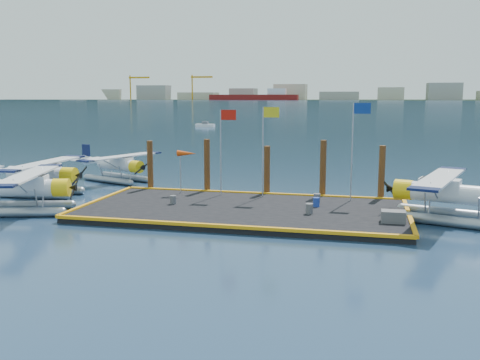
% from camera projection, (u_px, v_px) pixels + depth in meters
% --- Properties ---
extents(ground, '(4000.00, 4000.00, 0.00)m').
position_uv_depth(ground, '(243.00, 214.00, 33.69)').
color(ground, '#182D49').
rests_on(ground, ground).
extents(dock, '(20.00, 10.00, 0.40)m').
position_uv_depth(dock, '(243.00, 211.00, 33.66)').
color(dock, black).
rests_on(dock, ground).
extents(dock_bumpers, '(20.25, 10.25, 0.18)m').
position_uv_depth(dock_bumpers, '(243.00, 206.00, 33.61)').
color(dock_bumpers, orange).
rests_on(dock_bumpers, dock).
extents(far_backdrop, '(3050.00, 2050.00, 810.00)m').
position_uv_depth(far_backdrop, '(445.00, 95.00, 1647.83)').
color(far_backdrop, black).
rests_on(far_backdrop, ground).
extents(seaplane_a, '(8.75, 9.42, 3.35)m').
position_uv_depth(seaplane_a, '(24.00, 190.00, 33.61)').
color(seaplane_a, gray).
rests_on(seaplane_a, ground).
extents(seaplane_b, '(8.54, 9.40, 3.36)m').
position_uv_depth(seaplane_b, '(40.00, 176.00, 39.47)').
color(seaplane_b, gray).
rests_on(seaplane_b, ground).
extents(seaplane_c, '(7.90, 8.34, 3.03)m').
position_uv_depth(seaplane_c, '(119.00, 167.00, 45.98)').
color(seaplane_c, gray).
rests_on(seaplane_c, ground).
extents(seaplane_d, '(9.21, 9.87, 3.52)m').
position_uv_depth(seaplane_d, '(446.00, 196.00, 31.32)').
color(seaplane_d, gray).
rests_on(seaplane_d, ground).
extents(drum_0, '(0.39, 0.39, 0.55)m').
position_uv_depth(drum_0, '(173.00, 200.00, 34.67)').
color(drum_0, '#505054').
rests_on(drum_0, dock).
extents(drum_1, '(0.44, 0.44, 0.62)m').
position_uv_depth(drum_1, '(309.00, 209.00, 31.77)').
color(drum_1, '#505054').
rests_on(drum_1, dock).
extents(drum_2, '(0.42, 0.42, 0.59)m').
position_uv_depth(drum_2, '(316.00, 202.00, 33.82)').
color(drum_2, '#1B3596').
rests_on(drum_2, dock).
extents(drum_4, '(0.44, 0.44, 0.62)m').
position_uv_depth(drum_4, '(317.00, 198.00, 34.97)').
color(drum_4, '#505054').
rests_on(drum_4, dock).
extents(crate, '(1.32, 0.88, 0.66)m').
position_uv_depth(crate, '(393.00, 217.00, 29.63)').
color(crate, '#505054').
rests_on(crate, dock).
extents(flagpole_red, '(1.14, 0.08, 6.00)m').
position_uv_depth(flagpole_red, '(224.00, 139.00, 37.18)').
color(flagpole_red, '#95969D').
rests_on(flagpole_red, dock).
extents(flagpole_yellow, '(1.14, 0.08, 6.20)m').
position_uv_depth(flagpole_yellow, '(266.00, 138.00, 36.48)').
color(flagpole_yellow, '#95969D').
rests_on(flagpole_yellow, dock).
extents(flagpole_blue, '(1.14, 0.08, 6.50)m').
position_uv_depth(flagpole_blue, '(356.00, 137.00, 35.09)').
color(flagpole_blue, '#95969D').
rests_on(flagpole_blue, dock).
extents(windsock, '(1.40, 0.44, 3.12)m').
position_uv_depth(windsock, '(187.00, 154.00, 37.98)').
color(windsock, '#95969D').
rests_on(windsock, dock).
extents(piling_0, '(0.44, 0.44, 4.00)m').
position_uv_depth(piling_0, '(150.00, 167.00, 40.50)').
color(piling_0, '#422312').
rests_on(piling_0, ground).
extents(piling_1, '(0.44, 0.44, 4.20)m').
position_uv_depth(piling_1, '(207.00, 168.00, 39.46)').
color(piling_1, '#422312').
rests_on(piling_1, ground).
extents(piling_2, '(0.44, 0.44, 3.80)m').
position_uv_depth(piling_2, '(267.00, 172.00, 38.47)').
color(piling_2, '#422312').
rests_on(piling_2, ground).
extents(piling_3, '(0.44, 0.44, 4.30)m').
position_uv_depth(piling_3, '(323.00, 171.00, 37.52)').
color(piling_3, '#422312').
rests_on(piling_3, ground).
extents(piling_4, '(0.44, 0.44, 4.00)m').
position_uv_depth(piling_4, '(382.00, 175.00, 36.64)').
color(piling_4, '#422312').
rests_on(piling_4, ground).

